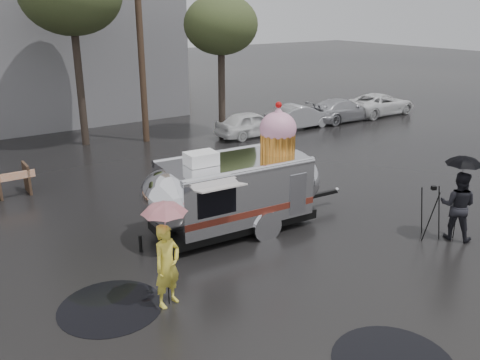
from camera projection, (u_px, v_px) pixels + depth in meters
ground at (309, 291)px, 11.15m from camera, size 120.00×120.00×0.00m
puddles at (255, 344)px, 9.41m from camera, size 5.63×6.64×0.01m
utility_pole at (140, 37)px, 21.90m from camera, size 1.60×0.28×9.00m
tree_right at (221, 26)px, 22.84m from camera, size 3.36×3.36×6.42m
parked_cars at (326, 110)px, 26.55m from camera, size 13.20×1.90×1.50m
airstream_trailer at (237, 187)px, 13.87m from camera, size 6.55×2.61×3.53m
person_left at (167, 266)px, 10.38m from camera, size 0.75×0.60×1.80m
umbrella_pink at (165, 219)px, 10.05m from camera, size 1.13×1.13×2.32m
person_right at (458, 206)px, 13.38m from camera, size 0.86×1.03×1.87m
umbrella_black at (463, 170)px, 13.05m from camera, size 1.14×1.14×2.33m
tripod at (431, 208)px, 13.42m from camera, size 0.61×0.57×1.49m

